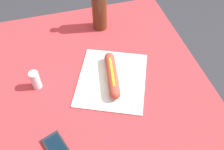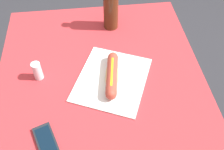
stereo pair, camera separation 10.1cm
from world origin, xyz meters
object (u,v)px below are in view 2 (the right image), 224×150
(cell_phone, at_px, (46,142))
(salt_shaker, at_px, (37,71))
(soda_bottle, at_px, (111,7))
(hot_dog, at_px, (112,75))

(cell_phone, distance_m, salt_shaker, 0.30)
(cell_phone, relative_size, soda_bottle, 0.59)
(cell_phone, height_order, salt_shaker, salt_shaker)
(cell_phone, bearing_deg, soda_bottle, -26.05)
(hot_dog, bearing_deg, cell_phone, 134.43)
(soda_bottle, bearing_deg, hot_dog, 174.22)
(cell_phone, xyz_separation_m, salt_shaker, (0.29, 0.04, 0.03))
(soda_bottle, height_order, salt_shaker, soda_bottle)
(hot_dog, height_order, salt_shaker, salt_shaker)
(hot_dog, xyz_separation_m, soda_bottle, (0.34, -0.03, 0.08))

